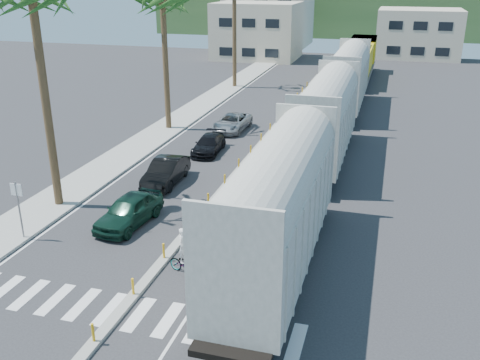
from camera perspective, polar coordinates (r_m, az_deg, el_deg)
name	(u,v)px	position (r m, az deg, el deg)	size (l,w,h in m)	color
ground	(145,284)	(22.81, -10.12, -10.86)	(140.00, 140.00, 0.00)	#28282B
sidewalk	(180,119)	(47.20, -6.39, 6.48)	(3.00, 90.00, 0.15)	gray
rails	(340,122)	(46.91, 10.61, 6.09)	(1.56, 100.00, 0.06)	black
median	(261,143)	(40.03, 2.25, 3.91)	(0.45, 60.00, 0.85)	gray
crosswalk	(122,311)	(21.34, -12.49, -13.52)	(14.00, 2.20, 0.01)	silver
lane_markings	(251,125)	(45.25, 1.13, 5.87)	(9.42, 90.00, 0.01)	silver
freight_train	(336,101)	(41.54, 10.16, 8.27)	(3.00, 60.94, 5.85)	#A3A195
street_sign	(18,202)	(27.10, -22.59, -2.19)	(0.60, 0.08, 3.00)	slate
buildings	(300,23)	(90.49, 6.37, 16.27)	(38.00, 27.00, 10.00)	#BAAB94
hillside	(355,4)	(117.68, 12.17, 17.87)	(80.00, 20.00, 12.00)	#385628
car_lead	(129,210)	(27.62, -11.74, -3.20)	(2.27, 4.72, 1.55)	#0F2E22
car_second	(166,172)	(32.62, -7.91, 0.89)	(1.79, 4.69, 1.53)	black
car_third	(209,144)	(38.08, -3.35, 3.82)	(1.94, 4.33, 1.23)	black
car_rear	(232,123)	(43.53, -0.84, 6.15)	(2.46, 4.91, 1.33)	#9D9FA2
cyclist	(186,260)	(22.96, -5.79, -8.46)	(1.41, 1.99, 2.12)	#9EA0A5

